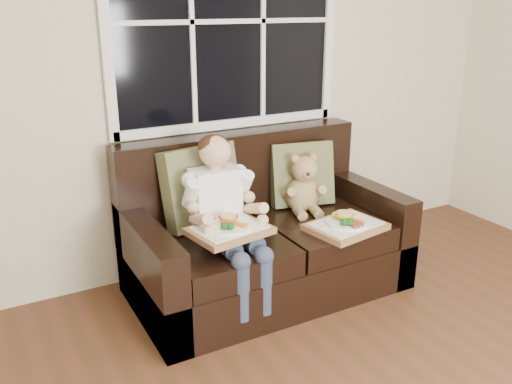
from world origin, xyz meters
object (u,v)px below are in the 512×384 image
child (223,206)px  tray_left (230,229)px  teddy_bear (304,187)px  loveseat (263,241)px  tray_right (346,225)px

child → tray_left: child is taller
tray_left → teddy_bear: bearing=14.6°
loveseat → tray_left: loveseat is taller
child → teddy_bear: 0.69m
child → tray_right: bearing=-18.6°
loveseat → tray_right: 0.55m
tray_left → child: bearing=67.7°
loveseat → tray_right: bearing=-43.7°
child → tray_right: child is taller
teddy_bear → tray_right: (0.05, -0.40, -0.13)m
teddy_bear → child: bearing=-150.1°
teddy_bear → tray_left: bearing=-139.9°
child → tray_left: (-0.03, -0.15, -0.08)m
child → teddy_bear: bearing=13.8°
child → teddy_bear: size_ratio=2.28×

